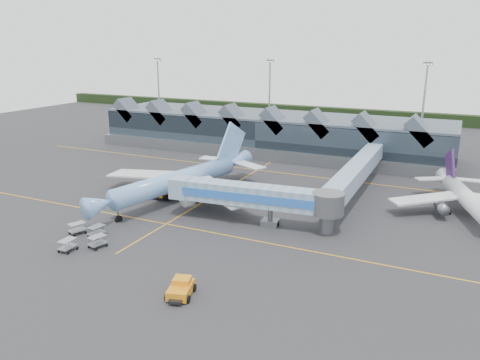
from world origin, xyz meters
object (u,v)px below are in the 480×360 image
at_px(main_airliner, 182,179).
at_px(fuel_truck, 178,183).
at_px(regional_jet, 466,198).
at_px(pushback_tug, 181,289).
at_px(jet_bridge, 263,198).

bearing_deg(main_airliner, fuel_truck, 150.50).
height_order(regional_jet, pushback_tug, regional_jet).
distance_m(main_airliner, regional_jet, 47.93).
distance_m(regional_jet, jet_bridge, 33.62).
xyz_separation_m(regional_jet, pushback_tug, (-28.17, -41.90, -2.08)).
bearing_deg(fuel_truck, pushback_tug, -46.58).
xyz_separation_m(main_airliner, pushback_tug, (18.02, -29.13, -2.84)).
xyz_separation_m(fuel_truck, pushback_tug, (20.40, -31.26, -1.21)).
height_order(main_airliner, jet_bridge, main_airliner).
xyz_separation_m(main_airliner, regional_jet, (46.20, 12.77, -0.76)).
bearing_deg(jet_bridge, pushback_tug, -95.74).
bearing_deg(pushback_tug, regional_jet, 40.59).
relative_size(jet_bridge, pushback_tug, 5.93).
relative_size(main_airliner, pushback_tug, 8.33).
xyz_separation_m(jet_bridge, fuel_truck, (-20.47, 7.74, -2.37)).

